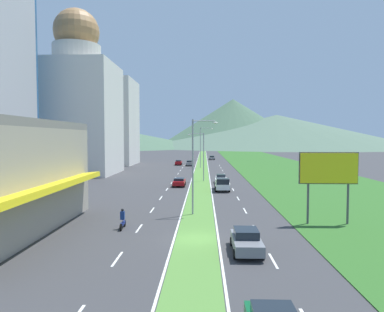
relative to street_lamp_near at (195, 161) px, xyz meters
name	(u,v)px	position (x,y,z in m)	size (l,w,h in m)	color
ground_plane	(196,240)	(0.29, -8.83, -5.60)	(600.00, 600.00, 0.00)	#38383A
grass_median	(201,169)	(0.29, 51.17, -5.57)	(3.20, 240.00, 0.06)	#518438
grass_verge_right	(284,170)	(20.89, 51.17, -5.57)	(24.00, 240.00, 0.06)	#2D6023
lane_dash_left_2	(117,259)	(-4.81, -13.36, -5.60)	(0.16, 2.80, 0.01)	silver
lane_dash_left_3	(139,228)	(-4.81, -5.62, -5.60)	(0.16, 2.80, 0.01)	silver
lane_dash_left_4	(152,210)	(-4.81, 2.11, -5.60)	(0.16, 2.80, 0.01)	silver
lane_dash_left_5	(161,198)	(-4.81, 9.85, -5.60)	(0.16, 2.80, 0.01)	silver
lane_dash_left_6	(167,189)	(-4.81, 17.59, -5.60)	(0.16, 2.80, 0.01)	silver
lane_dash_left_7	(172,183)	(-4.81, 25.32, -5.60)	(0.16, 2.80, 0.01)	silver
lane_dash_left_8	(175,178)	(-4.81, 33.06, -5.60)	(0.16, 2.80, 0.01)	silver
lane_dash_left_9	(178,174)	(-4.81, 40.80, -5.60)	(0.16, 2.80, 0.01)	silver
lane_dash_left_10	(180,170)	(-4.81, 48.54, -5.60)	(0.16, 2.80, 0.01)	silver
lane_dash_left_11	(182,168)	(-4.81, 56.27, -5.60)	(0.16, 2.80, 0.01)	silver
lane_dash_left_12	(184,165)	(-4.81, 64.01, -5.60)	(0.16, 2.80, 0.01)	silver
lane_dash_right_2	(273,261)	(5.39, -13.36, -5.60)	(0.16, 2.80, 0.01)	silver
lane_dash_right_3	(256,229)	(5.39, -5.62, -5.60)	(0.16, 2.80, 0.01)	silver
lane_dash_right_4	(245,211)	(5.39, 2.11, -5.60)	(0.16, 2.80, 0.01)	silver
lane_dash_right_5	(238,198)	(5.39, 9.85, -5.60)	(0.16, 2.80, 0.01)	silver
lane_dash_right_6	(233,190)	(5.39, 17.59, -5.60)	(0.16, 2.80, 0.01)	silver
lane_dash_right_7	(229,183)	(5.39, 25.32, -5.60)	(0.16, 2.80, 0.01)	silver
lane_dash_right_8	(227,178)	(5.39, 33.06, -5.60)	(0.16, 2.80, 0.01)	silver
lane_dash_right_9	(224,174)	(5.39, 40.80, -5.60)	(0.16, 2.80, 0.01)	silver
lane_dash_right_10	(222,171)	(5.39, 48.54, -5.60)	(0.16, 2.80, 0.01)	silver
lane_dash_right_11	(221,168)	(5.39, 56.27, -5.60)	(0.16, 2.80, 0.01)	silver
lane_dash_right_12	(220,166)	(5.39, 64.01, -5.60)	(0.16, 2.80, 0.01)	silver
edge_line_median_left	(195,170)	(-1.46, 51.17, -5.60)	(0.16, 240.00, 0.01)	silver
edge_line_median_right	(208,170)	(2.04, 51.17, -5.60)	(0.16, 240.00, 0.01)	silver
domed_building	(78,106)	(-26.76, 40.10, 9.41)	(16.38, 16.38, 35.79)	silver
midrise_colored	(108,122)	(-27.83, 67.65, 6.91)	(16.17, 16.17, 25.04)	silver
hill_far_left	(80,135)	(-104.45, 257.16, 4.97)	(215.54, 215.54, 21.16)	#47664C
hill_far_center	(233,123)	(26.93, 279.34, 15.68)	(135.87, 135.87, 42.57)	#47664C
hill_far_right	(276,131)	(63.96, 269.89, 8.28)	(226.67, 226.67, 27.77)	#516B56
street_lamp_near	(195,161)	(0.00, 0.00, 0.00)	(2.66, 0.39, 9.85)	#99999E
street_lamp_mid	(202,153)	(0.50, 27.64, -0.48)	(2.95, 0.45, 8.86)	#99999E
street_lamp_far	(202,145)	(0.30, 55.24, 0.48)	(3.36, 0.29, 10.64)	#99999E
billboard_roadside	(329,171)	(12.28, -3.65, -0.67)	(5.37, 0.28, 6.67)	#4C4C51
car_0	(246,241)	(3.85, -11.65, -4.81)	(2.04, 4.45, 1.58)	slate
car_1	(179,182)	(-3.17, 21.15, -4.89)	(2.03, 4.24, 1.37)	maroon
car_2	(212,158)	(3.79, 90.62, -4.87)	(2.03, 4.22, 1.42)	slate
car_3	(179,162)	(-6.52, 65.51, -4.85)	(1.91, 4.39, 1.46)	maroon
car_4	(190,163)	(-3.19, 62.76, -4.82)	(1.93, 4.11, 1.53)	slate
car_6	(221,179)	(3.89, 25.52, -4.83)	(1.91, 4.08, 1.52)	silver
pickup_truck_0	(222,184)	(3.65, 16.53, -4.62)	(2.18, 5.40, 2.00)	silver
motorcycle_rider	(123,220)	(-6.22, -5.80, -4.86)	(0.36, 2.00, 1.80)	black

